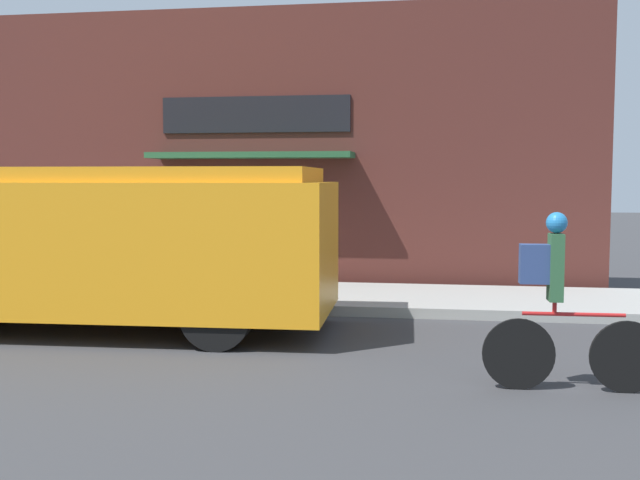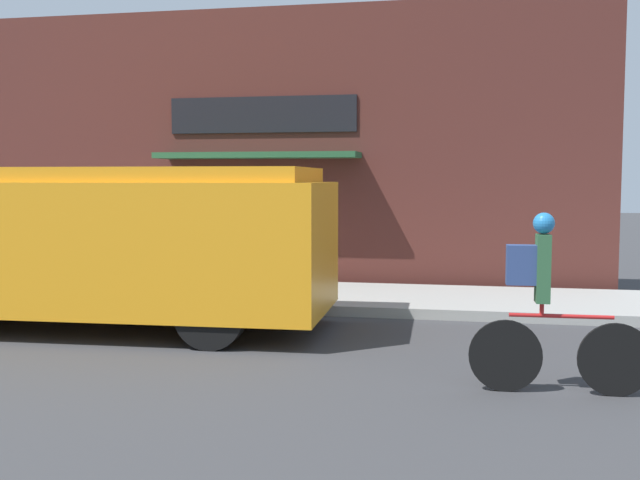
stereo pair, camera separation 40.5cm
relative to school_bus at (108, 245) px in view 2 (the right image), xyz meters
The scene contains 6 objects.
ground_plane 1.82m from the school_bus, 103.65° to the left, with size 70.00×70.00×0.00m, color #38383A.
sidewalk 2.86m from the school_bus, 97.40° to the left, with size 28.00×2.46×0.15m.
storefront 4.42m from the school_bus, 94.21° to the left, with size 14.68×0.94×4.97m.
school_bus is the anchor object (origin of this frame).
cyclist 5.62m from the school_bus, 20.24° to the right, with size 1.62×0.20×1.64m.
trash_bin 4.88m from the school_bus, 134.39° to the left, with size 0.60×0.60×0.85m.
Camera 2 is at (4.89, -10.28, 1.94)m, focal length 42.00 mm.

